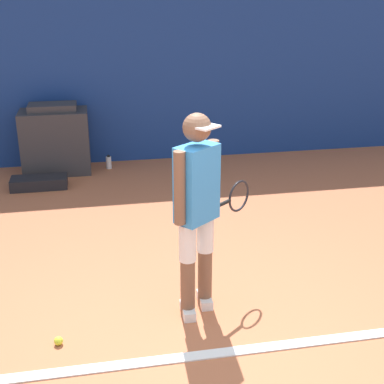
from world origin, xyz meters
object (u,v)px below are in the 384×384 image
Objects in this scene: tennis_ball at (59,341)px; covered_chair at (55,140)px; tennis_player at (198,206)px; water_bottle at (109,162)px; equipment_bag at (39,183)px.

covered_chair reaches higher than tennis_ball.
water_bottle is (-0.57, 3.93, -0.85)m from tennis_player.
equipment_bag is at bearing 77.16° from tennis_player.
water_bottle is (0.75, 0.00, -0.39)m from covered_chair.
tennis_player is 24.96× the size of tennis_ball.
tennis_player is 8.13× the size of water_bottle.
tennis_player is at bearing 13.97° from tennis_ball.
water_bottle is at bearing 82.33° from tennis_ball.
tennis_ball is 0.07× the size of covered_chair.
equipment_bag is at bearing 96.43° from tennis_ball.
equipment_bag is at bearing -108.45° from covered_chair.
tennis_ball is 0.33× the size of water_bottle.
equipment_bag is 1.17m from water_bottle.
water_bottle is at bearing 34.46° from equipment_bag.
equipment_bag is at bearing -145.54° from water_bottle.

